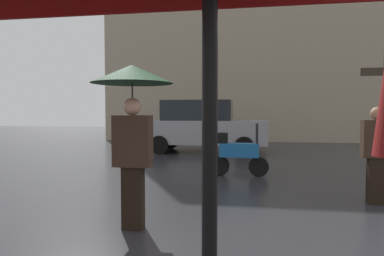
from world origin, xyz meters
The scene contains 5 objects.
pedestrian_with_umbrella centered at (-1.72, 1.32, 1.65)m, with size 1.04×1.04×2.09m.
pedestrian_with_bag centered at (1.79, 3.08, 0.90)m, with size 0.49×0.24×1.58m.
parked_scooter centered at (-0.52, 5.15, 0.55)m, with size 1.36×0.32×1.23m.
parked_car_left centered at (-1.96, 9.75, 0.98)m, with size 4.59×2.00×1.93m.
building_block centered at (0.00, 15.75, 6.32)m, with size 15.75×2.52×12.65m, color gray.
Camera 1 is at (-0.28, -2.77, 1.50)m, focal length 31.61 mm.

